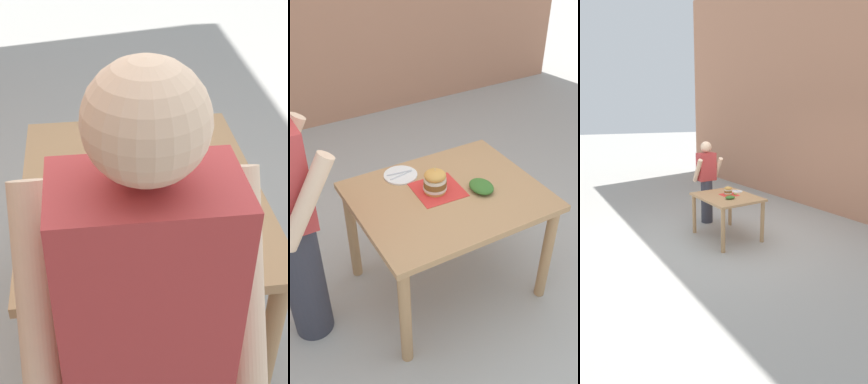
{
  "view_description": "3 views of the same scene",
  "coord_description": "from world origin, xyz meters",
  "views": [
    {
      "loc": [
        0.2,
        1.69,
        1.99
      ],
      "look_at": [
        0.0,
        0.1,
        0.84
      ],
      "focal_mm": 50.0,
      "sensor_mm": 36.0,
      "label": 1
    },
    {
      "loc": [
        -1.9,
        1.18,
        2.41
      ],
      "look_at": [
        0.0,
        0.1,
        0.84
      ],
      "focal_mm": 42.0,
      "sensor_mm": 36.0,
      "label": 2
    },
    {
      "loc": [
        -2.81,
        -4.35,
        2.13
      ],
      "look_at": [
        0.0,
        0.1,
        0.84
      ],
      "focal_mm": 28.0,
      "sensor_mm": 36.0,
      "label": 3
    }
  ],
  "objects": [
    {
      "name": "diner_across_table",
      "position": [
        0.1,
        0.93,
        0.88
      ],
      "size": [
        0.55,
        0.35,
        1.69
      ],
      "color": "#33333D",
      "rests_on": "ground"
    },
    {
      "name": "serving_paper",
      "position": [
        0.07,
        0.03,
        0.79
      ],
      "size": [
        0.3,
        0.3,
        0.0
      ],
      "primitive_type": "cube",
      "rotation": [
        0.0,
        0.0,
        -0.05
      ],
      "color": "red",
      "rests_on": "patio_table"
    },
    {
      "name": "patio_table",
      "position": [
        0.0,
        0.0,
        0.67
      ],
      "size": [
        0.93,
        1.15,
        0.79
      ],
      "color": "tan",
      "rests_on": "ground"
    },
    {
      "name": "ground_plane",
      "position": [
        0.0,
        0.0,
        0.0
      ],
      "size": [
        80.0,
        80.0,
        0.0
      ],
      "primitive_type": "plane",
      "color": "#ADAAA3"
    },
    {
      "name": "building_wall",
      "position": [
        2.97,
        1.7,
        3.16
      ],
      "size": [
        0.3,
        10.0,
        6.33
      ],
      "primitive_type": "cube",
      "color": "tan",
      "rests_on": "ground"
    },
    {
      "name": "pickle_spear",
      "position": [
        0.16,
        -0.02,
        0.8
      ],
      "size": [
        0.04,
        0.09,
        0.02
      ],
      "primitive_type": "cylinder",
      "rotation": [
        0.0,
        1.57,
        1.4
      ],
      "color": "#8EA83D",
      "rests_on": "serving_paper"
    },
    {
      "name": "side_salad",
      "position": [
        -0.07,
        -0.2,
        0.81
      ],
      "size": [
        0.18,
        0.14,
        0.05
      ],
      "primitive_type": "ellipsoid",
      "color": "#386B28",
      "rests_on": "patio_table"
    },
    {
      "name": "side_plate_with_forks",
      "position": [
        0.33,
        0.17,
        0.79
      ],
      "size": [
        0.22,
        0.22,
        0.02
      ],
      "color": "white",
      "rests_on": "patio_table"
    },
    {
      "name": "sandwich",
      "position": [
        0.06,
        0.06,
        0.87
      ],
      "size": [
        0.15,
        0.15,
        0.19
      ],
      "color": "gold",
      "rests_on": "serving_paper"
    }
  ]
}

